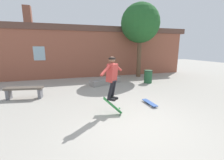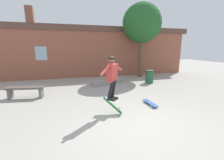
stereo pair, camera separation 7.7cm
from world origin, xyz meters
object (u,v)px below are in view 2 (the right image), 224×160
at_px(skate_ledge, 107,81).
at_px(skater, 112,75).
at_px(skateboard_resting, 150,103).
at_px(tree_right, 142,24).
at_px(skateboard_flipping, 112,105).
at_px(trash_bin, 149,76).
at_px(park_bench, 26,90).

distance_m(skate_ledge, skater, 4.22).
xyz_separation_m(skater, skateboard_resting, (1.60, 0.30, -1.23)).
distance_m(skate_ledge, skateboard_resting, 3.77).
bearing_deg(tree_right, skateboard_flipping, -123.87).
xyz_separation_m(skate_ledge, skateboard_flipping, (-0.83, -4.04, 0.12)).
xyz_separation_m(skate_ledge, trash_bin, (2.57, -0.45, 0.25)).
bearing_deg(skateboard_resting, skate_ledge, -169.38).
xyz_separation_m(skate_ledge, skater, (-0.82, -3.98, 1.13)).
height_order(tree_right, park_bench, tree_right).
xyz_separation_m(park_bench, skateboard_resting, (4.74, -2.16, -0.28)).
distance_m(trash_bin, skateboard_flipping, 4.95).
bearing_deg(skate_ledge, park_bench, 175.54).
relative_size(tree_right, skateboard_flipping, 8.89).
xyz_separation_m(tree_right, skateboard_resting, (-2.17, -5.27, -3.71)).
bearing_deg(skateboard_flipping, skateboard_resting, 53.35).
distance_m(skater, skateboard_flipping, 1.02).
bearing_deg(tree_right, trash_bin, -100.45).
xyz_separation_m(tree_right, skateboard_flipping, (-3.78, -5.63, -3.50)).
height_order(park_bench, skateboard_flipping, skateboard_flipping).
bearing_deg(skate_ledge, skateboard_resting, -103.66).
xyz_separation_m(skate_ledge, skateboard_resting, (0.78, -3.69, -0.10)).
bearing_deg(skateboard_flipping, park_bench, -178.00).
relative_size(skater, skateboard_resting, 1.66).
distance_m(park_bench, trash_bin, 6.63).
bearing_deg(skater, trash_bin, 93.92).
bearing_deg(skateboard_flipping, skater, 126.99).
bearing_deg(skater, tree_right, 103.70).
relative_size(park_bench, skateboard_resting, 1.83).
distance_m(park_bench, skateboard_resting, 5.22).
relative_size(skate_ledge, trash_bin, 2.60).
relative_size(skateboard_flipping, skateboard_resting, 0.69).
bearing_deg(park_bench, skateboard_resting, -15.11).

